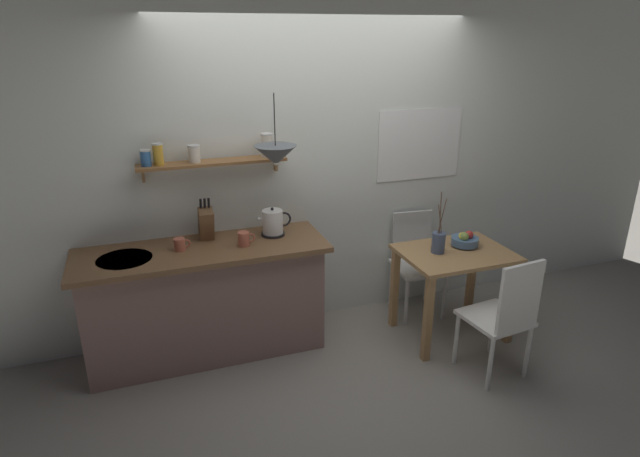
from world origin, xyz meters
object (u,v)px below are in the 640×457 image
(fruit_bowl, at_px, (465,240))
(coffee_mug_by_sink, at_px, (180,244))
(twig_vase, at_px, (438,242))
(coffee_mug_spare, at_px, (244,239))
(knife_block, at_px, (206,223))
(pendant_lamp, at_px, (276,155))
(dining_table, at_px, (454,268))
(electric_kettle, at_px, (273,223))
(dining_chair_far, at_px, (415,258))
(dining_chair_near, at_px, (505,314))

(fruit_bowl, relative_size, coffee_mug_by_sink, 1.84)
(twig_vase, bearing_deg, coffee_mug_spare, 169.05)
(knife_block, relative_size, pendant_lamp, 0.67)
(dining_table, height_order, electric_kettle, electric_kettle)
(coffee_mug_spare, bearing_deg, fruit_bowl, -8.10)
(dining_table, height_order, knife_block, knife_block)
(pendant_lamp, bearing_deg, dining_table, -10.68)
(dining_chair_far, xyz_separation_m, fruit_bowl, (0.19, -0.43, 0.31))
(twig_vase, distance_m, pendant_lamp, 1.45)
(electric_kettle, height_order, pendant_lamp, pendant_lamp)
(twig_vase, xyz_separation_m, coffee_mug_spare, (-1.48, 0.29, 0.12))
(fruit_bowl, height_order, knife_block, knife_block)
(electric_kettle, relative_size, coffee_mug_spare, 2.07)
(dining_table, relative_size, dining_chair_near, 0.91)
(fruit_bowl, bearing_deg, knife_block, 167.23)
(dining_table, bearing_deg, twig_vase, 167.09)
(dining_chair_near, xyz_separation_m, dining_chair_far, (-0.08, 1.13, -0.02))
(dining_chair_near, bearing_deg, coffee_mug_spare, 149.83)
(twig_vase, height_order, coffee_mug_by_sink, twig_vase)
(knife_block, xyz_separation_m, coffee_mug_spare, (0.24, -0.20, -0.08))
(fruit_bowl, height_order, coffee_mug_by_sink, coffee_mug_by_sink)
(dining_table, distance_m, knife_block, 1.98)
(knife_block, bearing_deg, dining_chair_far, -0.83)
(electric_kettle, bearing_deg, coffee_mug_spare, -152.10)
(coffee_mug_spare, bearing_deg, dining_table, -11.13)
(dining_chair_far, distance_m, twig_vase, 0.58)
(dining_chair_near, distance_m, coffee_mug_spare, 1.94)
(dining_chair_near, height_order, dining_chair_far, dining_chair_near)
(pendant_lamp, bearing_deg, dining_chair_near, -32.63)
(dining_chair_far, bearing_deg, knife_block, 179.17)
(coffee_mug_by_sink, bearing_deg, dining_chair_near, -25.87)
(twig_vase, bearing_deg, coffee_mug_by_sink, 169.76)
(dining_chair_far, bearing_deg, electric_kettle, -178.22)
(coffee_mug_by_sink, bearing_deg, twig_vase, -10.24)
(knife_block, bearing_deg, electric_kettle, -7.56)
(dining_chair_near, bearing_deg, twig_vase, 103.29)
(twig_vase, bearing_deg, pendant_lamp, 169.59)
(dining_chair_near, relative_size, knife_block, 2.83)
(electric_kettle, xyz_separation_m, knife_block, (-0.50, 0.07, 0.04))
(pendant_lamp, bearing_deg, coffee_mug_spare, 166.31)
(electric_kettle, bearing_deg, knife_block, 172.44)
(dining_chair_near, relative_size, dining_chair_far, 1.07)
(fruit_bowl, bearing_deg, twig_vase, -172.27)
(dining_chair_near, xyz_separation_m, twig_vase, (-0.16, 0.66, 0.31))
(twig_vase, height_order, pendant_lamp, pendant_lamp)
(electric_kettle, bearing_deg, pendant_lamp, -94.26)
(twig_vase, xyz_separation_m, pendant_lamp, (-1.24, 0.23, 0.73))
(dining_chair_far, height_order, pendant_lamp, pendant_lamp)
(electric_kettle, bearing_deg, twig_vase, -19.07)
(fruit_bowl, bearing_deg, coffee_mug_spare, 171.90)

